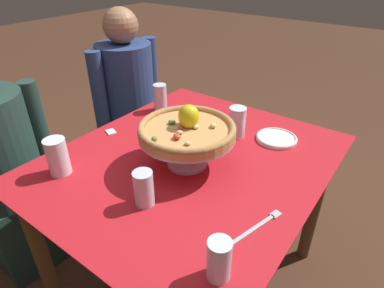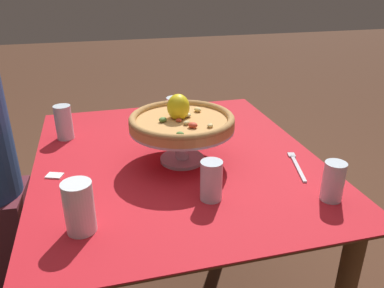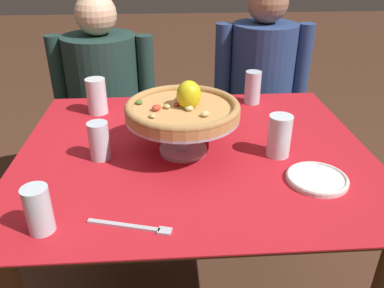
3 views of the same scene
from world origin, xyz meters
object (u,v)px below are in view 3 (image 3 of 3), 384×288
object	(u,v)px
diner_left	(106,111)
side_plate	(317,178)
water_glass_back_left	(97,98)
sugar_packet	(177,102)
diner_right	(259,107)
water_glass_side_left	(99,143)
water_glass_back_right	(253,89)
water_glass_side_right	(279,139)
water_glass_front_left	(39,213)
dinner_fork	(134,227)
pizza	(183,108)
pizza_stand	(183,125)

from	to	relation	value
diner_left	side_plate	bearing A→B (deg)	-53.60
water_glass_back_left	sugar_packet	bearing A→B (deg)	15.40
water_glass_back_left	diner_right	distance (m)	0.90
water_glass_side_left	water_glass_back_right	distance (m)	0.70
water_glass_side_right	water_glass_front_left	bearing A→B (deg)	-153.90
side_plate	dinner_fork	xyz separation A→B (m)	(-0.50, -0.16, -0.01)
water_glass_front_left	sugar_packet	world-z (taller)	water_glass_front_left
water_glass_side_right	diner_left	distance (m)	1.08
water_glass_side_left	side_plate	distance (m)	0.65
pizza	water_glass_front_left	bearing A→B (deg)	-134.22
water_glass_front_left	water_glass_side_left	size ratio (longest dim) A/B	0.98
diner_right	water_glass_side_left	bearing A→B (deg)	-130.87
sugar_packet	diner_right	distance (m)	0.59
water_glass_front_left	sugar_packet	xyz separation A→B (m)	(0.34, 0.77, -0.05)
diner_right	sugar_packet	bearing A→B (deg)	-141.22
pizza	water_glass_back_left	distance (m)	0.47
water_glass_side_right	water_glass_back_right	world-z (taller)	same
dinner_fork	diner_left	world-z (taller)	diner_left
water_glass_side_left	dinner_fork	distance (m)	0.36
water_glass_back_left	pizza	bearing A→B (deg)	-46.59
sugar_packet	diner_left	size ratio (longest dim) A/B	0.04
water_glass_side_right	water_glass_back_right	xyz separation A→B (m)	(0.01, 0.44, 0.00)
pizza_stand	sugar_packet	world-z (taller)	pizza_stand
pizza_stand	water_glass_front_left	xyz separation A→B (m)	(-0.34, -0.36, -0.04)
diner_left	pizza_stand	bearing A→B (deg)	-65.41
water_glass_side_right	diner_right	world-z (taller)	diner_right
pizza	sugar_packet	size ratio (longest dim) A/B	6.97
sugar_packet	water_glass_back_left	bearing A→B (deg)	-164.60
water_glass_back_left	diner_left	world-z (taller)	diner_left
water_glass_back_right	sugar_packet	distance (m)	0.31
pizza	water_glass_side_left	bearing A→B (deg)	-174.49
water_glass_back_left	diner_right	xyz separation A→B (m)	(0.75, 0.44, -0.23)
side_plate	diner_right	size ratio (longest dim) A/B	0.15
water_glass_side_right	dinner_fork	distance (m)	0.54
water_glass_side_left	side_plate	bearing A→B (deg)	-15.60
water_glass_front_left	sugar_packet	distance (m)	0.85
water_glass_side_left	water_glass_back_left	bearing A→B (deg)	99.32
sugar_packet	diner_right	world-z (taller)	diner_right
water_glass_back_left	side_plate	xyz separation A→B (m)	(0.68, -0.53, -0.05)
pizza_stand	diner_right	distance (m)	0.92
water_glass_front_left	diner_right	world-z (taller)	diner_right
water_glass_side_right	sugar_packet	world-z (taller)	water_glass_side_right
water_glass_side_left	water_glass_side_right	size ratio (longest dim) A/B	0.90
pizza	water_glass_side_right	bearing A→B (deg)	-8.26
pizza	water_glass_front_left	xyz separation A→B (m)	(-0.35, -0.36, -0.10)
water_glass_side_left	water_glass_front_left	bearing A→B (deg)	-105.11
pizza	dinner_fork	xyz separation A→B (m)	(-0.13, -0.36, -0.15)
pizza_stand	pizza	size ratio (longest dim) A/B	1.00
water_glass_back_right	dinner_fork	distance (m)	0.88
water_glass_front_left	diner_left	xyz separation A→B (m)	(-0.01, 1.14, -0.23)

